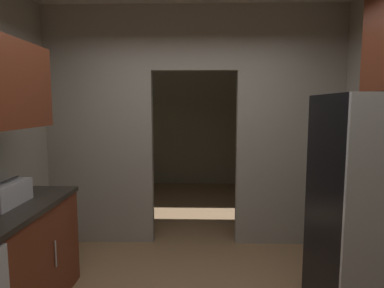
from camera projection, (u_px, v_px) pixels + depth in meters
The scene contains 4 objects.
kitchen_partition at pixel (193, 119), 3.92m from camera, with size 3.54×0.12×2.85m.
adjoining_room_shell at pixel (196, 120), 6.04m from camera, with size 3.54×3.16×2.85m.
refrigerator at pixel (380, 220), 2.30m from camera, with size 0.82×0.75×1.77m.
boombox at pixel (7, 194), 2.51m from camera, with size 0.18×0.44×0.20m.
Camera 1 is at (0.09, -2.21, 1.68)m, focal length 30.51 mm.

